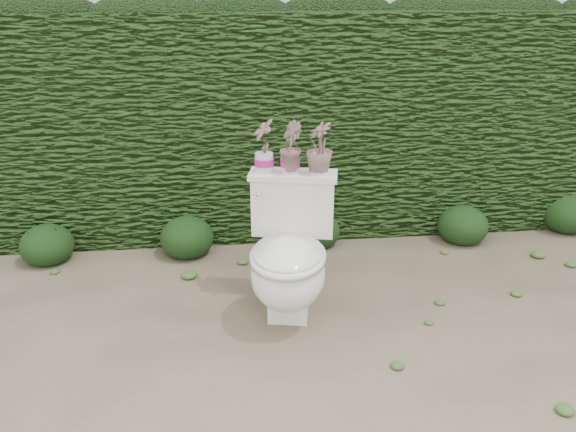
{
  "coord_description": "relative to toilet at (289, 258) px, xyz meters",
  "views": [
    {
      "loc": [
        -0.18,
        -2.65,
        1.75
      ],
      "look_at": [
        0.14,
        0.27,
        0.55
      ],
      "focal_mm": 35.0,
      "sensor_mm": 36.0,
      "label": 1
    }
  ],
  "objects": [
    {
      "name": "liriope_clump_5",
      "position": [
        2.27,
        0.98,
        -0.2
      ],
      "size": [
        0.38,
        0.38,
        0.31
      ],
      "primitive_type": "ellipsoid",
      "color": "#1B3813",
      "rests_on": "ground"
    },
    {
      "name": "potted_plant_center",
      "position": [
        0.03,
        0.24,
        0.56
      ],
      "size": [
        0.12,
        0.15,
        0.27
      ],
      "primitive_type": "imported",
      "rotation": [
        0.0,
        0.0,
        1.59
      ],
      "color": "#20672A",
      "rests_on": "toilet"
    },
    {
      "name": "liriope_clump_3",
      "position": [
        0.31,
        0.92,
        -0.22
      ],
      "size": [
        0.33,
        0.33,
        0.27
      ],
      "primitive_type": "ellipsoid",
      "color": "#1B3813",
      "rests_on": "ground"
    },
    {
      "name": "liriope_clump_1",
      "position": [
        -1.57,
        0.86,
        -0.21
      ],
      "size": [
        0.36,
        0.36,
        0.29
      ],
      "primitive_type": "ellipsoid",
      "color": "#1B3813",
      "rests_on": "ground"
    },
    {
      "name": "potted_plant_right",
      "position": [
        0.19,
        0.21,
        0.56
      ],
      "size": [
        0.19,
        0.19,
        0.28
      ],
      "primitive_type": "imported",
      "rotation": [
        0.0,
        0.0,
        4.96
      ],
      "color": "#20672A",
      "rests_on": "toilet"
    },
    {
      "name": "toilet",
      "position": [
        0.0,
        0.0,
        0.0
      ],
      "size": [
        0.58,
        0.75,
        0.78
      ],
      "rotation": [
        0.0,
        0.0,
        -0.2
      ],
      "color": "silver",
      "rests_on": "ground"
    },
    {
      "name": "potted_plant_left",
      "position": [
        -0.11,
        0.27,
        0.56
      ],
      "size": [
        0.14,
        0.17,
        0.29
      ],
      "primitive_type": "imported",
      "rotation": [
        0.0,
        0.0,
        4.99
      ],
      "color": "#20672A",
      "rests_on": "toilet"
    },
    {
      "name": "ground",
      "position": [
        -0.13,
        -0.13,
        -0.36
      ],
      "size": [
        60.0,
        60.0,
        0.0
      ],
      "primitive_type": "plane",
      "color": "#84755B",
      "rests_on": "ground"
    },
    {
      "name": "liriope_clump_2",
      "position": [
        -0.63,
        0.87,
        -0.21
      ],
      "size": [
        0.37,
        0.37,
        0.3
      ],
      "primitive_type": "ellipsoid",
      "color": "#1B3813",
      "rests_on": "ground"
    },
    {
      "name": "liriope_clump_4",
      "position": [
        1.39,
        0.87,
        -0.21
      ],
      "size": [
        0.37,
        0.37,
        0.29
      ],
      "primitive_type": "ellipsoid",
      "color": "#1B3813",
      "rests_on": "ground"
    },
    {
      "name": "hedge",
      "position": [
        -0.13,
        1.47,
        0.44
      ],
      "size": [
        8.0,
        1.0,
        1.6
      ],
      "primitive_type": "cube",
      "color": "#30551C",
      "rests_on": "ground"
    }
  ]
}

